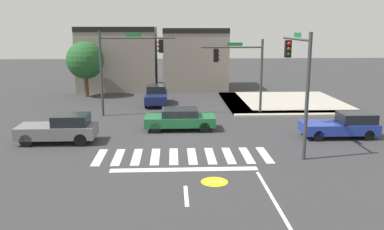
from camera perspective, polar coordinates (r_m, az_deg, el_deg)
The scene contains 14 objects.
ground_plane at distance 25.30m, azimuth -1.53°, elevation -2.58°, with size 120.00×120.00×0.00m, color #353538.
crosswalk_near at distance 20.98m, azimuth -1.27°, elevation -5.70°, with size 8.84×2.71×0.01m.
lane_markings at distance 14.10m, azimuth 4.21°, elevation -15.04°, with size 6.80×20.25×0.01m.
bike_detector_marking at distance 17.69m, azimuth 3.12°, elevation -9.20°, with size 1.16×1.16×0.01m.
curb_corner_northeast at distance 35.63m, azimuth 11.93°, elevation 1.62°, with size 10.00×10.60×0.15m.
storefront_row at distance 43.96m, azimuth -5.65°, elevation 7.88°, with size 15.13×7.01×6.41m.
traffic_signal_northwest at distance 30.17m, azimuth -8.96°, elevation 7.80°, with size 5.45×0.32×6.12m.
traffic_signal_southeast at distance 21.86m, azimuth 14.52°, elevation 6.09°, with size 0.32×4.72×6.19m.
traffic_signal_northeast at distance 30.45m, azimuth 6.76°, elevation 6.99°, with size 4.54×0.32×5.54m.
car_blue at distance 25.92m, azimuth 20.21°, elevation -1.34°, with size 4.33×1.80×1.47m.
car_navy at distance 34.68m, azimuth -4.95°, elevation 2.77°, with size 1.75×4.45×1.59m.
car_gray at distance 24.36m, azimuth -17.73°, elevation -1.81°, with size 4.31×1.88×1.61m.
car_green at distance 26.11m, azimuth -1.68°, elevation -0.52°, with size 4.42×1.91×1.35m.
roadside_tree at distance 39.41m, azimuth -14.56°, elevation 7.34°, with size 3.45×3.45×5.12m.
Camera 1 is at (-0.49, -24.46, 6.45)m, focal length 38.54 mm.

